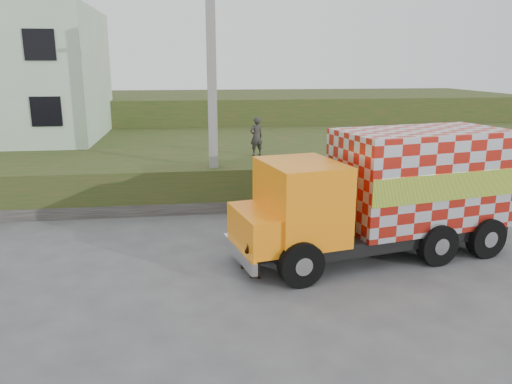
{
  "coord_description": "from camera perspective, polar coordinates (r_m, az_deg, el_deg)",
  "views": [
    {
      "loc": [
        -1.84,
        -12.34,
        4.96
      ],
      "look_at": [
        0.09,
        1.76,
        1.3
      ],
      "focal_mm": 35.0,
      "sensor_mm": 36.0,
      "label": 1
    }
  ],
  "objects": [
    {
      "name": "embankment_far",
      "position": [
        34.57,
        -4.75,
        8.62
      ],
      "size": [
        40.0,
        12.0,
        3.0
      ],
      "primitive_type": "cube",
      "color": "#254517",
      "rests_on": "ground"
    },
    {
      "name": "ground",
      "position": [
        13.43,
        0.65,
        -7.26
      ],
      "size": [
        120.0,
        120.0,
        0.0
      ],
      "primitive_type": "plane",
      "color": "#474749",
      "rests_on": "ground"
    },
    {
      "name": "pedestrian",
      "position": [
        19.37,
        0.04,
        6.36
      ],
      "size": [
        0.64,
        0.53,
        1.49
      ],
      "primitive_type": "imported",
      "rotation": [
        0.0,
        0.0,
        3.5
      ],
      "color": "#312F2B",
      "rests_on": "embankment"
    },
    {
      "name": "cow",
      "position": [
        12.12,
        -1.18,
        -6.85
      ],
      "size": [
        0.99,
        1.46,
        1.13
      ],
      "primitive_type": "imported",
      "rotation": [
        0.0,
        0.0,
        0.31
      ],
      "color": "#33130C",
      "rests_on": "ground"
    },
    {
      "name": "retaining_strip",
      "position": [
        17.21,
        -8.02,
        -1.78
      ],
      "size": [
        16.0,
        0.5,
        0.4
      ],
      "primitive_type": "cube",
      "color": "#595651",
      "rests_on": "ground"
    },
    {
      "name": "cargo_truck",
      "position": [
        13.52,
        14.85,
        -0.03
      ],
      "size": [
        7.72,
        3.83,
        3.3
      ],
      "rotation": [
        0.0,
        0.0,
        0.21
      ],
      "color": "black",
      "rests_on": "ground"
    },
    {
      "name": "embankment",
      "position": [
        22.81,
        -3.04,
        3.76
      ],
      "size": [
        40.0,
        12.0,
        1.5
      ],
      "primitive_type": "cube",
      "color": "#254517",
      "rests_on": "ground"
    },
    {
      "name": "utility_pole",
      "position": [
        16.99,
        -5.04,
        11.38
      ],
      "size": [
        1.2,
        0.3,
        8.0
      ],
      "color": "gray",
      "rests_on": "ground"
    }
  ]
}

